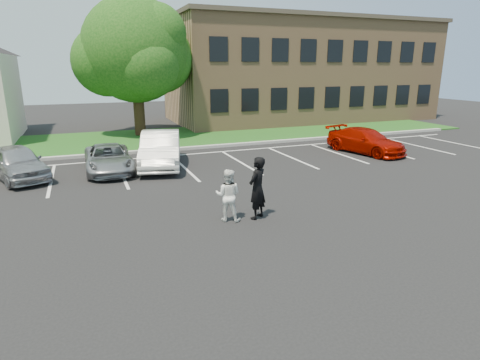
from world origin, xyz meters
The scene contains 12 objects.
ground_plane centered at (0.00, 0.00, 0.00)m, with size 90.00×90.00×0.00m, color black.
curb centered at (0.00, 12.00, 0.07)m, with size 40.00×0.30×0.15m, color gray.
grass_strip centered at (0.00, 16.00, 0.04)m, with size 44.00×8.00×0.08m, color #1E4B16.
stall_lines centered at (1.40, 8.95, 0.01)m, with size 34.00×5.36×0.01m.
office_building centered at (14.00, 21.99, 4.16)m, with size 22.40×10.40×8.30m.
tree centered at (-0.50, 17.71, 5.35)m, with size 7.80×7.20×8.80m.
man_black_suit centered at (0.53, 0.91, 0.96)m, with size 0.70×0.46×1.93m, color black.
man_white_shirt centered at (-0.36, 1.07, 0.80)m, with size 0.77×0.60×1.59m, color white.
car_silver_west centered at (-6.84, 8.61, 0.70)m, with size 1.65×4.11×1.40m, color #A8A8AD.
car_silver_minivan centered at (-3.25, 8.49, 0.59)m, with size 1.95×4.23×1.17m, color #97999E.
car_white_sedan centered at (-0.92, 8.64, 0.81)m, with size 1.71×4.90×1.61m, color silver.
car_red_compact centered at (9.87, 7.61, 0.65)m, with size 1.82×4.48×1.30m, color #9C0C00.
Camera 1 is at (-4.22, -9.64, 4.51)m, focal length 30.00 mm.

